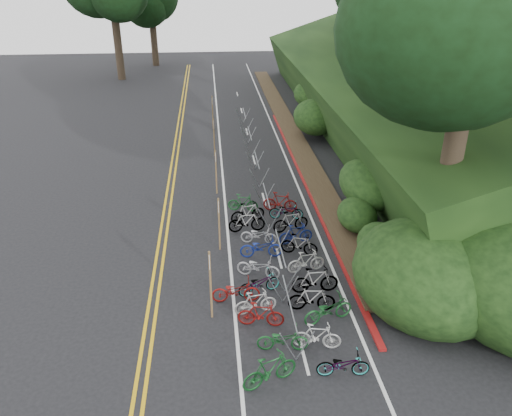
{
  "coord_description": "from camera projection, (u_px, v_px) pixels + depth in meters",
  "views": [
    {
      "loc": [
        0.41,
        -14.06,
        11.39
      ],
      "look_at": [
        2.33,
        6.34,
        1.3
      ],
      "focal_mm": 35.0,
      "sensor_mm": 36.0,
      "label": 1
    }
  ],
  "objects": [
    {
      "name": "road_markings",
      "position": [
        218.0,
        200.0,
        26.62
      ],
      "size": [
        7.47,
        80.0,
        0.01
      ],
      "color": "gold",
      "rests_on": "ground"
    },
    {
      "name": "signposts_rest",
      "position": [
        215.0,
        150.0,
        29.48
      ],
      "size": [
        0.08,
        18.4,
        2.5
      ],
      "color": "brown",
      "rests_on": "ground"
    },
    {
      "name": "ground",
      "position": [
        207.0,
        323.0,
        17.55
      ],
      "size": [
        120.0,
        120.0,
        0.0
      ],
      "primitive_type": "plane",
      "color": "black",
      "rests_on": "ground"
    },
    {
      "name": "red_curb",
      "position": [
        305.0,
        182.0,
        28.73
      ],
      "size": [
        0.25,
        28.0,
        0.1
      ],
      "primitive_type": "cube",
      "color": "maroon",
      "rests_on": "ground"
    },
    {
      "name": "signpost_near",
      "position": [
        210.0,
        281.0,
        17.17
      ],
      "size": [
        0.08,
        0.4,
        2.73
      ],
      "color": "brown",
      "rests_on": "ground"
    },
    {
      "name": "bike_rack_front",
      "position": [
        289.0,
        309.0,
        16.91
      ],
      "size": [
        1.13,
        3.23,
        1.14
      ],
      "color": "gray",
      "rests_on": "ground"
    },
    {
      "name": "bike_valet",
      "position": [
        281.0,
        263.0,
        20.13
      ],
      "size": [
        3.55,
        13.46,
        1.09
      ],
      "color": "#144C1E",
      "rests_on": "ground"
    },
    {
      "name": "embankment",
      "position": [
        392.0,
        105.0,
        34.51
      ],
      "size": [
        14.3,
        48.14,
        9.11
      ],
      "color": "black",
      "rests_on": "ground"
    },
    {
      "name": "bike_front",
      "position": [
        236.0,
        291.0,
        18.48
      ],
      "size": [
        0.66,
        1.81,
        0.94
      ],
      "primitive_type": "imported",
      "rotation": [
        0.0,
        0.0,
        1.55
      ],
      "color": "maroon",
      "rests_on": "ground"
    },
    {
      "name": "bike_racks_rest",
      "position": [
        257.0,
        164.0,
        29.04
      ],
      "size": [
        1.14,
        23.0,
        1.17
      ],
      "color": "gray",
      "rests_on": "ground"
    }
  ]
}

